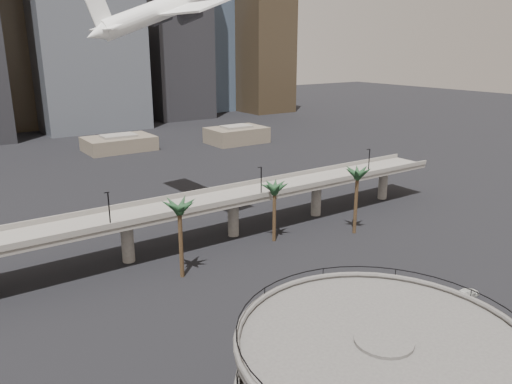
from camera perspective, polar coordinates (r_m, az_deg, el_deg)
overpass at (r=93.74m, az=-8.34°, el=-2.14°), size 130.00×9.30×14.70m
palm_trees at (r=91.12m, az=2.41°, el=0.17°), size 42.40×10.40×14.00m
low_buildings at (r=176.72m, az=-19.13°, el=4.45°), size 135.00×27.50×6.80m
skyline at (r=248.28m, az=-23.39°, el=18.15°), size 269.00×86.00×135.64m
airborne_jet at (r=106.08m, az=-9.51°, el=20.22°), size 36.95×33.11×16.12m
car_a at (r=69.82m, az=3.16°, el=-14.81°), size 4.87×2.99×1.55m
car_b at (r=75.04m, az=8.16°, el=-12.55°), size 4.88×1.73×1.61m
car_c at (r=83.92m, az=22.94°, el=-10.59°), size 4.60×1.96×1.32m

